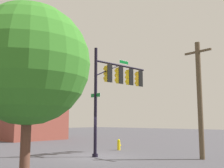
{
  "coord_description": "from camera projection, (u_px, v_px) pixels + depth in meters",
  "views": [
    {
      "loc": [
        -12.0,
        -12.56,
        2.24
      ],
      "look_at": [
        1.1,
        -0.44,
        4.71
      ],
      "focal_mm": 43.02,
      "sensor_mm": 36.0,
      "label": 1
    }
  ],
  "objects": [
    {
      "name": "tree_near",
      "position": [
        29.0,
        64.0,
        10.48
      ],
      "size": [
        4.78,
        4.78,
        6.86
      ],
      "color": "brown",
      "rests_on": "ground_plane"
    },
    {
      "name": "signal_pole_assembly",
      "position": [
        117.0,
        82.0,
        18.92
      ],
      "size": [
        5.05,
        0.97,
        7.06
      ],
      "color": "black",
      "rests_on": "ground_plane"
    },
    {
      "name": "utility_pole",
      "position": [
        200.0,
        97.0,
        16.33
      ],
      "size": [
        0.31,
        1.8,
        7.13
      ],
      "color": "brown",
      "rests_on": "ground_plane"
    },
    {
      "name": "fire_hydrant",
      "position": [
        119.0,
        145.0,
        20.91
      ],
      "size": [
        0.33,
        0.24,
        0.83
      ],
      "color": "yellow",
      "rests_on": "ground_plane"
    },
    {
      "name": "brick_building",
      "position": [
        29.0,
        106.0,
        33.5
      ],
      "size": [
        7.48,
        7.29,
        8.32
      ],
      "color": "brown",
      "rests_on": "ground_plane"
    },
    {
      "name": "ground_plane",
      "position": [
        95.0,
        157.0,
        16.87
      ],
      "size": [
        120.0,
        120.0,
        0.0
      ],
      "primitive_type": "plane",
      "color": "#424046"
    }
  ]
}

